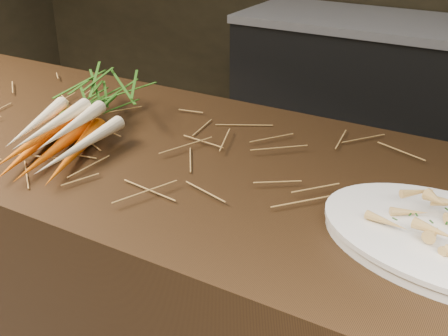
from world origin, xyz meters
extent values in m
cube|color=black|center=(0.00, 0.30, 0.45)|extent=(2.40, 0.70, 0.90)
cube|color=black|center=(0.30, 2.18, 0.40)|extent=(1.80, 0.60, 0.80)
cube|color=#99999E|center=(0.30, 2.18, 0.82)|extent=(1.82, 0.62, 0.04)
cone|color=#CB4F0F|center=(-0.08, 0.13, 0.92)|extent=(0.14, 0.29, 0.04)
cone|color=#CB4F0F|center=(-0.03, 0.14, 0.92)|extent=(0.12, 0.30, 0.04)
cone|color=#CB4F0F|center=(0.02, 0.16, 0.92)|extent=(0.15, 0.29, 0.04)
cone|color=#CB4F0F|center=(-0.05, 0.13, 0.95)|extent=(0.11, 0.30, 0.04)
cone|color=beige|center=(-0.07, 0.14, 0.97)|extent=(0.14, 0.27, 0.05)
cone|color=beige|center=(-0.03, 0.14, 0.98)|extent=(0.10, 0.28, 0.04)
cone|color=beige|center=(0.01, 0.16, 0.97)|extent=(0.11, 0.27, 0.05)
cone|color=beige|center=(0.05, 0.14, 0.95)|extent=(0.06, 0.28, 0.03)
ellipsoid|color=#297017|center=(-0.10, 0.39, 0.95)|extent=(0.25, 0.30, 0.10)
camera|label=1|loc=(0.81, -0.60, 1.41)|focal=45.00mm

